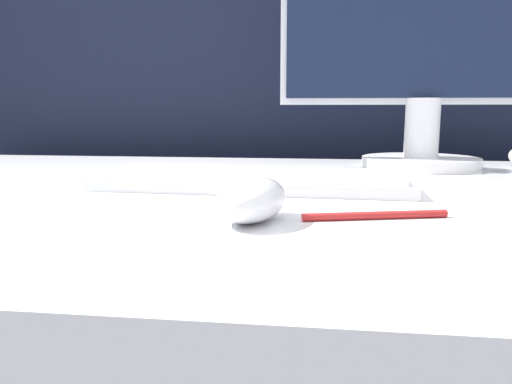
# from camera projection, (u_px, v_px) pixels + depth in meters

# --- Properties ---
(partition_panel) EXTENTS (5.00, 0.03, 1.44)m
(partition_panel) POSITION_uv_depth(u_px,v_px,m) (318.00, 154.00, 1.25)
(partition_panel) COLOR black
(partition_panel) RESTS_ON ground_plane
(computer_mouse_near) EXTENTS (0.09, 0.12, 0.04)m
(computer_mouse_near) POSITION_uv_depth(u_px,v_px,m) (252.00, 199.00, 0.49)
(computer_mouse_near) COLOR white
(computer_mouse_near) RESTS_ON desk
(keyboard) EXTENTS (0.44, 0.16, 0.02)m
(keyboard) POSITION_uv_depth(u_px,v_px,m) (253.00, 180.00, 0.70)
(keyboard) COLOR white
(keyboard) RESTS_ON desk
(monitor) EXTENTS (0.53, 0.22, 0.56)m
(monitor) POSITION_uv_depth(u_px,v_px,m) (429.00, 4.00, 0.90)
(monitor) COLOR white
(monitor) RESTS_ON desk
(pen) EXTENTS (0.15, 0.05, 0.01)m
(pen) POSITION_uv_depth(u_px,v_px,m) (375.00, 215.00, 0.50)
(pen) COLOR red
(pen) RESTS_ON desk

